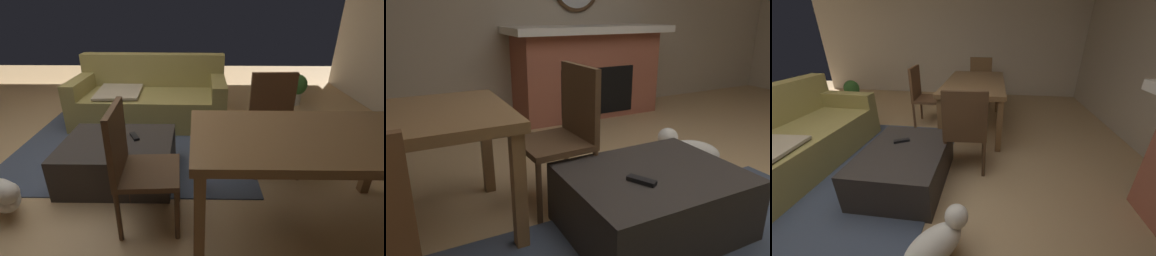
# 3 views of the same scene
# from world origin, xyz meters

# --- Properties ---
(floor) EXTENTS (9.41, 9.41, 0.00)m
(floor) POSITION_xyz_m (0.00, 0.00, 0.00)
(floor) COLOR tan
(wall_back_fireplace_side) EXTENTS (8.24, 0.12, 2.58)m
(wall_back_fireplace_side) POSITION_xyz_m (0.00, -2.97, 1.29)
(wall_back_fireplace_side) COLOR #B7A893
(wall_back_fireplace_side) RESTS_ON ground
(fireplace) EXTENTS (1.99, 0.76, 1.09)m
(fireplace) POSITION_xyz_m (-0.43, -2.59, 0.55)
(fireplace) COLOR #9E5642
(fireplace) RESTS_ON ground
(ottoman_coffee_table) EXTENTS (1.00, 0.79, 0.38)m
(ottoman_coffee_table) POSITION_xyz_m (0.44, -0.19, 0.19)
(ottoman_coffee_table) COLOR #2D2826
(ottoman_coffee_table) RESTS_ON ground
(tv_remote) EXTENTS (0.12, 0.16, 0.02)m
(tv_remote) POSITION_xyz_m (0.58, -0.11, 0.39)
(tv_remote) COLOR black
(tv_remote) RESTS_ON ottoman_coffee_table
(dining_chair_west) EXTENTS (0.46, 0.46, 0.93)m
(dining_chair_west) POSITION_xyz_m (0.73, -0.76, 0.52)
(dining_chair_west) COLOR #513823
(dining_chair_west) RESTS_ON ground
(small_dog) EXTENTS (0.47, 0.45, 0.31)m
(small_dog) POSITION_xyz_m (-0.33, -0.71, 0.18)
(small_dog) COLOR silver
(small_dog) RESTS_ON ground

